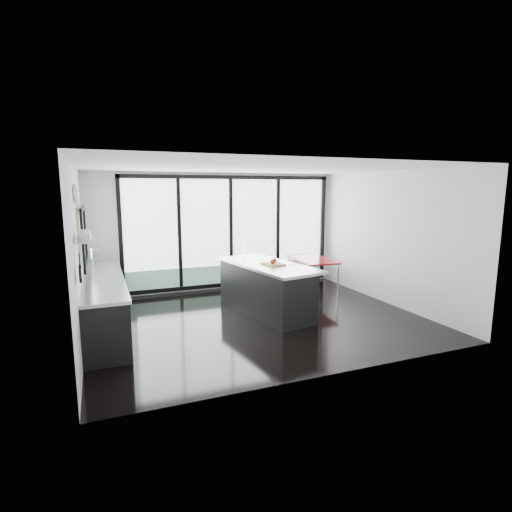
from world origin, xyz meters
name	(u,v)px	position (x,y,z in m)	size (l,w,h in m)	color
floor	(257,319)	(0.00, 0.00, 0.00)	(6.00, 5.00, 0.00)	black
ceiling	(257,167)	(0.00, 0.00, 2.80)	(6.00, 5.00, 0.00)	white
wall_back	(230,237)	(0.27, 2.47, 1.27)	(6.00, 0.09, 2.80)	silver
wall_front	(331,271)	(0.00, -2.50, 1.40)	(6.00, 0.00, 2.80)	silver
wall_left	(80,243)	(-2.97, 0.27, 1.56)	(0.26, 5.00, 2.80)	silver
wall_right	(389,238)	(3.00, 0.00, 1.40)	(0.00, 5.00, 2.80)	silver
counter_cabinets	(104,304)	(-2.67, 0.40, 0.46)	(0.69, 3.24, 1.36)	black
island	(265,288)	(0.31, 0.33, 0.50)	(1.40, 2.52, 1.27)	black
bar_stool_near	(301,295)	(0.91, -0.03, 0.38)	(0.48, 0.48, 0.76)	silver
bar_stool_far	(290,290)	(0.95, 0.51, 0.34)	(0.43, 0.43, 0.68)	silver
red_table	(312,274)	(2.09, 1.59, 0.38)	(0.81, 1.41, 0.76)	maroon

